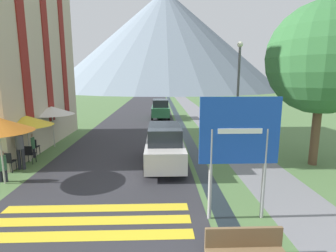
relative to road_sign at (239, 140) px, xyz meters
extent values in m
plane|color=#517542|center=(-1.48, 16.42, -2.23)|extent=(160.00, 160.00, 0.00)
cube|color=#2D2D33|center=(-3.98, 26.42, -2.23)|extent=(6.40, 60.00, 0.01)
cube|color=slate|center=(2.12, 26.42, -2.23)|extent=(2.20, 60.00, 0.01)
cube|color=black|center=(-0.28, 26.42, -2.23)|extent=(0.60, 60.00, 0.00)
cube|color=yellow|center=(-3.98, -0.72, -2.22)|extent=(5.44, 0.44, 0.01)
cube|color=yellow|center=(-3.98, -0.02, -2.22)|extent=(5.44, 0.44, 0.01)
cube|color=yellow|center=(-3.98, 0.68, -2.22)|extent=(5.44, 0.44, 0.01)
cone|color=gray|center=(0.05, 83.43, 13.59)|extent=(73.66, 73.66, 31.64)
cube|color=maroon|center=(-8.24, 5.89, 3.49)|extent=(0.06, 0.70, 8.58)
cube|color=maroon|center=(-8.24, 8.42, 3.49)|extent=(0.06, 0.70, 8.58)
cube|color=maroon|center=(-8.24, 10.95, 3.49)|extent=(0.06, 0.70, 8.58)
cylinder|color=#9E9EA3|center=(-0.73, 0.02, -0.96)|extent=(0.10, 0.10, 2.53)
cylinder|color=#9E9EA3|center=(0.73, 0.02, -0.96)|extent=(0.10, 0.10, 2.53)
cube|color=#1947B7|center=(0.00, 0.00, 0.25)|extent=(2.13, 0.05, 1.78)
cube|color=white|center=(0.00, -0.03, 0.25)|extent=(1.17, 0.02, 0.14)
cube|color=brown|center=(-0.28, -1.52, -1.80)|extent=(1.70, 0.08, 0.45)
cube|color=silver|center=(-1.88, 4.67, -1.51)|extent=(1.60, 4.53, 0.84)
cube|color=#23282D|center=(-1.88, 4.44, -0.75)|extent=(1.36, 2.49, 0.68)
cylinder|color=black|center=(-2.64, 6.07, -1.93)|extent=(0.18, 0.60, 0.60)
cylinder|color=black|center=(-1.11, 6.07, -1.93)|extent=(0.18, 0.60, 0.60)
cylinder|color=black|center=(-2.64, 3.26, -1.93)|extent=(0.18, 0.60, 0.60)
cylinder|color=black|center=(-1.11, 3.26, -1.93)|extent=(0.18, 0.60, 0.60)
cube|color=#28663D|center=(-1.96, 18.38, -1.51)|extent=(1.66, 4.05, 0.84)
cube|color=#23282D|center=(-1.96, 18.18, -0.75)|extent=(1.41, 2.23, 0.68)
cylinder|color=black|center=(-2.75, 19.64, -1.93)|extent=(0.18, 0.60, 0.60)
cylinder|color=black|center=(-1.17, 19.64, -1.93)|extent=(0.18, 0.60, 0.60)
cylinder|color=black|center=(-2.75, 17.12, -1.93)|extent=(0.18, 0.60, 0.60)
cylinder|color=black|center=(-1.17, 17.12, -1.93)|extent=(0.18, 0.60, 0.60)
cube|color=black|center=(-8.37, 6.29, -1.78)|extent=(0.40, 0.40, 0.04)
cube|color=black|center=(-8.37, 6.11, -1.58)|extent=(0.40, 0.04, 0.40)
cylinder|color=black|center=(-8.54, 6.46, -2.00)|extent=(0.03, 0.03, 0.45)
cylinder|color=black|center=(-8.20, 6.46, -2.00)|extent=(0.03, 0.03, 0.45)
cylinder|color=black|center=(-8.54, 6.12, -2.00)|extent=(0.03, 0.03, 0.45)
cylinder|color=black|center=(-8.20, 6.12, -2.00)|extent=(0.03, 0.03, 0.45)
cube|color=black|center=(-8.30, 3.94, -1.78)|extent=(0.40, 0.40, 0.04)
cube|color=black|center=(-8.30, 3.76, -1.58)|extent=(0.40, 0.04, 0.40)
cylinder|color=black|center=(-8.47, 4.11, -2.00)|extent=(0.03, 0.03, 0.45)
cylinder|color=black|center=(-8.13, 4.11, -2.00)|extent=(0.03, 0.03, 0.45)
cylinder|color=black|center=(-8.47, 3.77, -2.00)|extent=(0.03, 0.03, 0.45)
cylinder|color=black|center=(-8.13, 3.77, -2.00)|extent=(0.03, 0.03, 0.45)
cube|color=black|center=(-7.98, 5.02, -1.78)|extent=(0.40, 0.40, 0.04)
cube|color=black|center=(-7.98, 4.84, -1.58)|extent=(0.40, 0.04, 0.40)
cylinder|color=black|center=(-8.15, 5.19, -2.00)|extent=(0.03, 0.03, 0.45)
cylinder|color=black|center=(-7.81, 5.19, -2.00)|extent=(0.03, 0.03, 0.45)
cylinder|color=black|center=(-8.15, 4.85, -2.00)|extent=(0.03, 0.03, 0.45)
cylinder|color=black|center=(-7.81, 4.85, -2.00)|extent=(0.03, 0.03, 0.45)
cylinder|color=#B7B2A8|center=(-7.82, 2.69, -1.07)|extent=(0.06, 0.06, 2.32)
cylinder|color=#B7B2A8|center=(-8.13, 5.30, -1.21)|extent=(0.06, 0.06, 2.03)
cone|color=yellow|center=(-8.13, 5.30, -0.30)|extent=(2.31, 2.31, 0.45)
cylinder|color=#B7B2A8|center=(-8.05, 7.98, -1.15)|extent=(0.06, 0.06, 2.17)
cone|color=silver|center=(-8.05, 7.98, -0.16)|extent=(2.41, 2.41, 0.45)
cylinder|color=#282833|center=(-8.06, 2.87, -2.00)|extent=(0.14, 0.14, 0.46)
cylinder|color=#282833|center=(-7.88, 2.87, -2.00)|extent=(0.14, 0.14, 0.46)
cylinder|color=#386B47|center=(-7.97, 2.87, -1.50)|extent=(0.32, 0.32, 0.54)
sphere|color=#9E755B|center=(-7.97, 2.87, -1.13)|extent=(0.22, 0.22, 0.22)
cylinder|color=#282833|center=(-8.06, 4.23, -1.78)|extent=(0.14, 0.14, 0.91)
cylinder|color=#282833|center=(-7.88, 4.23, -1.78)|extent=(0.14, 0.14, 0.91)
cylinder|color=#4C4C56|center=(-7.97, 4.23, -1.04)|extent=(0.32, 0.32, 0.56)
sphere|color=beige|center=(-7.97, 4.23, -0.66)|extent=(0.22, 0.22, 0.22)
cylinder|color=#282833|center=(-8.42, 5.92, -2.00)|extent=(0.14, 0.14, 0.46)
cylinder|color=#282833|center=(-8.24, 5.92, -2.00)|extent=(0.14, 0.14, 0.46)
cylinder|color=#386B47|center=(-8.33, 5.92, -1.50)|extent=(0.32, 0.32, 0.55)
sphere|color=#9E755B|center=(-8.33, 5.92, -1.12)|extent=(0.22, 0.22, 0.22)
cylinder|color=#515156|center=(1.90, 6.60, 0.44)|extent=(0.12, 0.12, 5.34)
sphere|color=silver|center=(1.90, 6.60, 3.23)|extent=(0.28, 0.28, 0.28)
cylinder|color=brown|center=(4.79, 4.43, -0.90)|extent=(0.36, 0.36, 2.66)
sphere|color=#336B38|center=(4.79, 4.43, 2.42)|extent=(4.67, 4.67, 4.67)
camera|label=1|loc=(-2.11, -6.64, 1.62)|focal=28.00mm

